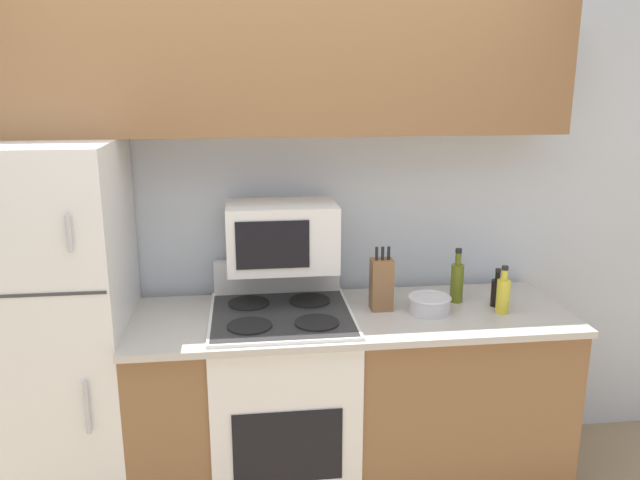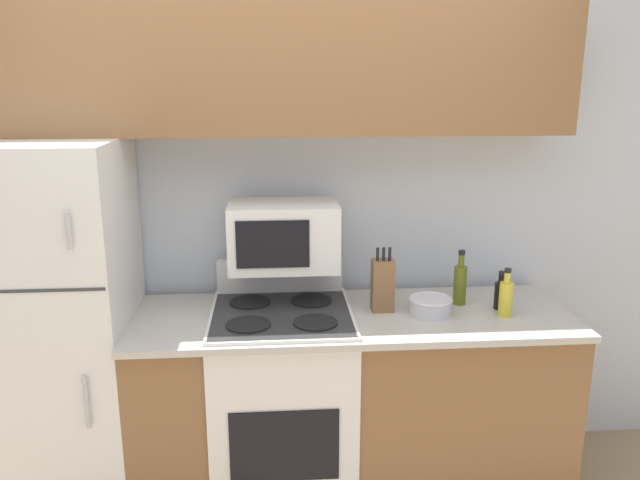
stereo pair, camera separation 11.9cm
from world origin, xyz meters
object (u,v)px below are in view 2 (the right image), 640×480
Objects in this scene: bowl at (431,305)px; microwave at (283,235)px; bottle_cooking_spray at (506,297)px; knife_block at (383,285)px; refrigerator at (56,331)px; bottle_soy_sauce at (500,294)px; stove at (283,401)px; bottle_olive_oil at (460,283)px.

microwave is at bearing 164.09° from bowl.
knife_block is at bearing 168.31° from bottle_cooking_spray.
bottle_cooking_spray is (0.98, -0.23, -0.24)m from microwave.
refrigerator is 5.62× the size of knife_block.
microwave is at bearing 171.75° from bottle_soy_sauce.
microwave is at bearing 83.65° from stove.
refrigerator reaches higher than microwave.
bottle_olive_oil is (0.38, 0.05, -0.02)m from knife_block.
refrigerator is 1.06m from stove.
microwave reaches higher than bottle_soy_sauce.
stove is 0.71m from knife_block.
stove is 4.10× the size of bottle_olive_oil.
bottle_olive_oil reaches higher than bottle_soy_sauce.
bottle_cooking_spray is 0.09m from bottle_soy_sauce.
stove is at bearing -1.71° from refrigerator.
microwave is (0.02, 0.15, 0.75)m from stove.
knife_block reaches higher than bottle_soy_sauce.
knife_block is at bearing 162.24° from bowl.
knife_block is 0.55m from bottle_cooking_spray.
bottle_cooking_spray is (1.99, -0.11, 0.14)m from refrigerator.
stove is at bearing -174.18° from bottle_olive_oil.
microwave is (1.01, 0.12, 0.39)m from refrigerator.
stove is 0.99m from bottle_olive_oil.
bottle_olive_oil is (1.83, 0.06, 0.16)m from refrigerator.
bottle_soy_sauce is at bearing -0.67° from refrigerator.
bottle_olive_oil is 0.19m from bottle_soy_sauce.
refrigerator is 7.61× the size of bottle_cooking_spray.
microwave is at bearing 164.96° from knife_block.
microwave is 2.54× the size of bowl.
bottle_cooking_spray is (0.99, -0.08, 0.51)m from stove.
bowl is at bearing -144.12° from bottle_olive_oil.
microwave reaches higher than bowl.
bottle_soy_sauce is at bearing 0.37° from stove.
stove is at bearing 176.88° from bowl.
refrigerator is at bearing 176.84° from bottle_cooking_spray.
bottle_cooking_spray is (0.33, -0.04, 0.05)m from bowl.
bowl is at bearing -17.76° from knife_block.
refrigerator is at bearing -173.29° from microwave.
stove is 3.58× the size of knife_block.
refrigerator reaches higher than bowl.
refrigerator reaches higher than bottle_cooking_spray.
bottle_olive_oil is at bearing 154.55° from bottle_soy_sauce.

